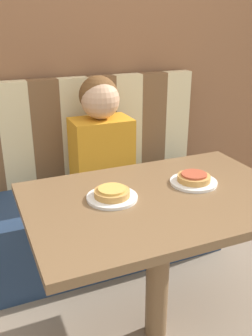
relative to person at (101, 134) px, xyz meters
The scene contains 10 objects.
ground_plane 1.04m from the person, 90.00° to the right, with size 12.00×12.00×0.00m, color gray.
wall_back 0.62m from the person, 90.00° to the left, with size 7.00×0.05×2.60m.
booth_seat 0.55m from the person, 90.00° to the right, with size 1.37×0.54×0.43m.
booth_backrest 0.23m from the person, 90.00° to the left, with size 1.37×0.08×0.61m.
dining_table 0.72m from the person, 90.00° to the right, with size 1.06×0.70×0.71m.
person is the anchor object (origin of this frame).
plate_left 0.68m from the person, 105.84° to the right, with size 0.20×0.20×0.01m.
plate_right 0.68m from the person, 74.16° to the right, with size 0.20×0.20×0.01m.
pizza_left 0.68m from the person, 105.84° to the right, with size 0.14×0.14×0.03m.
pizza_right 0.68m from the person, 74.16° to the right, with size 0.14×0.14×0.03m.
Camera 1 is at (-0.64, -1.17, 1.36)m, focal length 40.00 mm.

